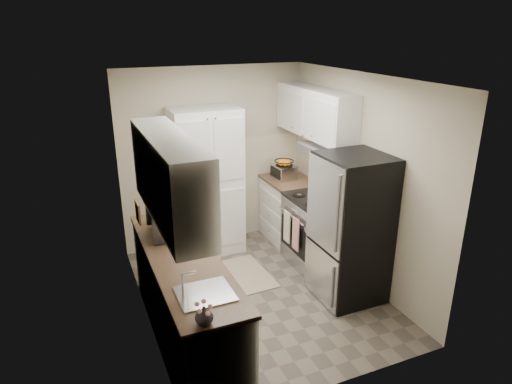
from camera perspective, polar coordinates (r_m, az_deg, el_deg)
ground at (r=5.54m, az=0.42°, el=-12.53°), size 3.20×3.20×0.00m
room_shell at (r=4.84m, az=0.32°, el=3.75°), size 2.64×3.24×2.52m
pantry_cabinet at (r=6.16m, az=-6.16°, el=1.18°), size 0.90×0.55×2.00m
base_cabinet_left at (r=4.70m, az=-8.82°, el=-13.07°), size 0.60×2.30×0.88m
countertop_left at (r=4.47m, az=-9.14°, el=-8.13°), size 0.63×2.33×0.04m
base_cabinet_right at (r=6.67m, az=4.15°, el=-2.37°), size 0.60×0.80×0.88m
countertop_right at (r=6.51m, az=4.25°, el=1.37°), size 0.63×0.83×0.04m
electric_range at (r=6.01m, az=7.51°, el=-4.74°), size 0.71×0.78×1.13m
refrigerator at (r=5.24m, az=11.77°, el=-4.48°), size 0.70×0.72×1.70m
microwave at (r=4.85m, az=-10.88°, el=-3.82°), size 0.41×0.54×0.27m
wine_bottle at (r=5.15m, az=-13.27°, el=-2.60°), size 0.07×0.07×0.26m
flower_vase at (r=3.49m, az=-6.51°, el=-15.09°), size 0.16×0.16×0.14m
cutting_board at (r=5.30m, az=-11.18°, el=-1.34°), size 0.05×0.27×0.33m
toaster_oven at (r=6.54m, az=3.51°, el=2.57°), size 0.29×0.36×0.20m
fruit_basket at (r=6.46m, az=3.53°, el=3.81°), size 0.31×0.31×0.12m
kitchen_mat at (r=5.90m, az=-1.39°, el=-10.26°), size 0.60×0.92×0.01m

